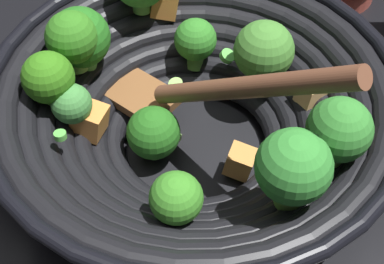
{
  "coord_description": "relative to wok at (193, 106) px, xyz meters",
  "views": [
    {
      "loc": [
        -0.03,
        0.34,
        0.44
      ],
      "look_at": [
        0.0,
        -0.0,
        0.03
      ],
      "focal_mm": 51.72,
      "sensor_mm": 36.0,
      "label": 1
    }
  ],
  "objects": [
    {
      "name": "ground_plane",
      "position": [
        -0.0,
        0.0,
        -0.07
      ],
      "size": [
        4.0,
        4.0,
        0.0
      ],
      "primitive_type": "plane",
      "color": "black"
    },
    {
      "name": "wok",
      "position": [
        0.0,
        0.0,
        0.0
      ],
      "size": [
        0.41,
        0.38,
        0.2
      ],
      "color": "black",
      "rests_on": "ground"
    }
  ]
}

